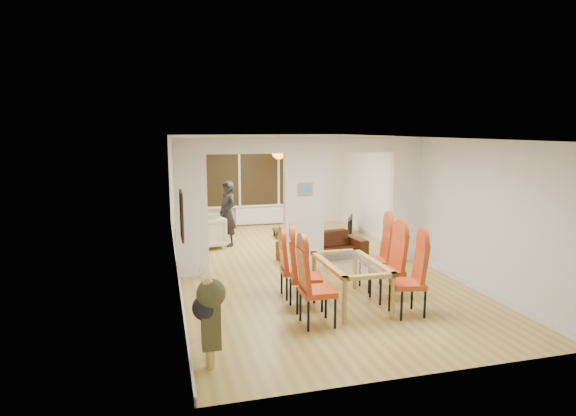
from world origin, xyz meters
name	(u,v)px	position (x,y,z in m)	size (l,w,h in m)	color
floor	(303,267)	(0.00, 0.00, 0.00)	(5.00, 9.00, 0.01)	tan
room_walls	(304,204)	(0.00, 0.00, 1.30)	(5.00, 9.00, 2.60)	silver
divider_wall	(304,204)	(0.00, 0.00, 1.30)	(5.00, 0.18, 2.60)	white
bay_window_blinds	(259,173)	(0.00, 4.44, 1.50)	(3.00, 0.08, 1.80)	black
radiator	(260,215)	(0.00, 4.40, 0.30)	(1.40, 0.08, 0.50)	white
pendant_light	(279,152)	(0.30, 3.30, 2.15)	(0.36, 0.36, 0.36)	orange
stair_newel	(205,308)	(-2.25, -3.20, 0.55)	(0.40, 1.20, 1.10)	tan
wall_poster	(181,215)	(-2.47, -2.40, 1.60)	(0.04, 0.52, 0.67)	gray
pillar_photo	(305,189)	(0.00, -0.10, 1.60)	(0.30, 0.03, 0.25)	#4C8CD8
dining_table	(350,283)	(0.11, -2.22, 0.36)	(0.85, 1.52, 0.71)	#AF9340
dining_chair_la	(318,285)	(-0.64, -2.83, 0.59)	(0.47, 0.47, 1.18)	#B93812
dining_chair_lb	(306,272)	(-0.62, -2.19, 0.59)	(0.47, 0.47, 1.18)	#B93812
dining_chair_lc	(294,266)	(-0.65, -1.61, 0.53)	(0.42, 0.42, 1.05)	#B93812
dining_chair_ra	(408,278)	(0.77, -2.82, 0.57)	(0.46, 0.46, 1.15)	#B93812
dining_chair_rb	(387,266)	(0.76, -2.16, 0.58)	(0.46, 0.46, 1.16)	#B93812
dining_chair_rc	(375,256)	(0.82, -1.61, 0.59)	(0.47, 0.47, 1.19)	#B93812
sofa	(322,246)	(0.58, 0.52, 0.28)	(1.89, 0.74, 0.55)	black
armchair	(205,232)	(-1.77, 2.13, 0.37)	(0.82, 0.80, 0.75)	beige
person	(228,214)	(-1.22, 2.21, 0.78)	(0.37, 0.57, 1.55)	black
television	(348,226)	(1.98, 2.54, 0.25)	(0.11, 0.85, 0.49)	black
coffee_table	(292,233)	(0.50, 2.69, 0.11)	(0.95, 0.48, 0.22)	#332511
bottle	(292,224)	(0.50, 2.68, 0.35)	(0.06, 0.06, 0.25)	#143F19
bowl	(286,228)	(0.34, 2.68, 0.25)	(0.24, 0.24, 0.06)	#332511
shoes	(302,270)	(-0.13, -0.32, 0.05)	(0.22, 0.24, 0.09)	black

